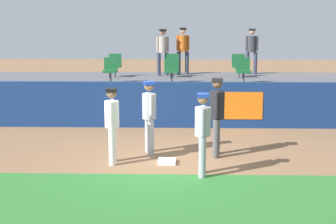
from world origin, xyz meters
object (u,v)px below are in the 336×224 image
at_px(player_fielder_home, 112,120).
at_px(spectator_capped, 252,48).
at_px(player_coach_visitor, 149,112).
at_px(seat_back_left, 115,64).
at_px(player_runner_visitor, 203,128).
at_px(seat_back_right, 239,64).
at_px(first_base, 167,161).
at_px(spectator_casual, 163,49).
at_px(seat_front_center, 172,69).
at_px(seat_front_right, 243,69).
at_px(spectator_hooded, 183,47).
at_px(player_umpire, 217,111).
at_px(seat_front_left, 110,69).
at_px(seat_back_center, 173,64).

xyz_separation_m(player_fielder_home, spectator_capped, (4.25, 8.24, 1.18)).
height_order(player_coach_visitor, spectator_capped, spectator_capped).
xyz_separation_m(player_coach_visitor, seat_back_left, (-1.66, 6.28, 0.61)).
bearing_deg(player_runner_visitor, seat_back_right, 172.45).
bearing_deg(first_base, seat_back_right, 71.22).
distance_m(spectator_capped, spectator_casual, 3.45).
distance_m(seat_front_center, spectator_casual, 2.44).
height_order(player_runner_visitor, seat_front_right, seat_front_right).
distance_m(first_base, seat_front_right, 6.00).
xyz_separation_m(player_runner_visitor, spectator_hooded, (-0.38, 8.90, 1.19)).
bearing_deg(spectator_capped, player_umpire, 91.74).
relative_size(seat_back_right, spectator_casual, 0.49).
xyz_separation_m(player_coach_visitor, spectator_capped, (3.48, 7.40, 1.14)).
height_order(first_base, seat_front_right, seat_front_right).
relative_size(player_umpire, seat_front_center, 2.23).
relative_size(player_coach_visitor, seat_back_right, 2.11).
relative_size(seat_front_left, seat_back_left, 1.00).
relative_size(seat_back_right, seat_front_right, 1.00).
bearing_deg(seat_back_center, player_runner_visitor, -84.53).
bearing_deg(seat_back_center, player_fielder_home, -99.83).
distance_m(player_fielder_home, seat_front_left, 5.41).
distance_m(seat_back_right, seat_back_center, 2.40).
bearing_deg(player_coach_visitor, seat_back_center, 159.13).
bearing_deg(player_fielder_home, seat_back_center, 167.38).
bearing_deg(spectator_casual, player_runner_visitor, 79.96).
bearing_deg(seat_back_right, seat_front_center, -143.22).
distance_m(spectator_hooded, spectator_casual, 0.85).
distance_m(seat_back_right, spectator_capped, 1.39).
height_order(seat_front_left, seat_back_left, same).
height_order(seat_back_center, seat_back_left, same).
bearing_deg(first_base, seat_front_right, 65.99).
xyz_separation_m(seat_back_right, seat_back_center, (-2.40, -0.00, -0.00)).
bearing_deg(player_fielder_home, spectator_capped, 149.90).
distance_m(seat_front_right, seat_back_left, 4.81).
bearing_deg(spectator_capped, spectator_casual, 25.04).
xyz_separation_m(seat_back_right, seat_front_left, (-4.42, -1.80, -0.00)).
height_order(seat_back_left, spectator_hooded, spectator_hooded).
bearing_deg(player_coach_visitor, seat_front_center, 157.53).
height_order(player_fielder_home, player_umpire, player_umpire).
relative_size(seat_back_right, spectator_capped, 0.48).
distance_m(player_runner_visitor, player_coach_visitor, 2.07).
bearing_deg(spectator_casual, player_umpire, 84.72).
height_order(player_fielder_home, seat_front_left, seat_front_left).
bearing_deg(player_runner_visitor, seat_front_left, -151.57).
distance_m(player_coach_visitor, seat_front_right, 5.32).
relative_size(player_coach_visitor, seat_front_right, 2.11).
xyz_separation_m(first_base, player_coach_visitor, (-0.45, 0.80, 0.99)).
bearing_deg(player_umpire, player_fielder_home, -67.36).
relative_size(first_base, player_coach_visitor, 0.23).
bearing_deg(first_base, seat_back_left, 106.56).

